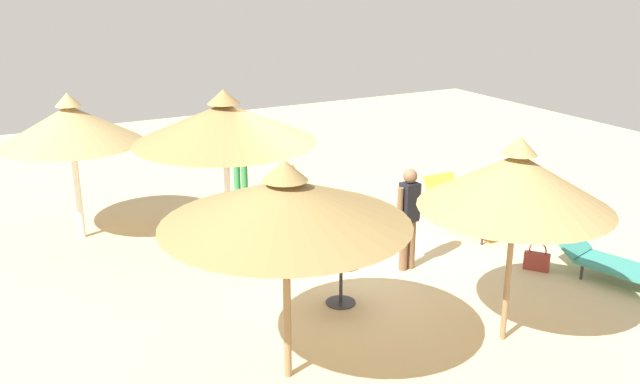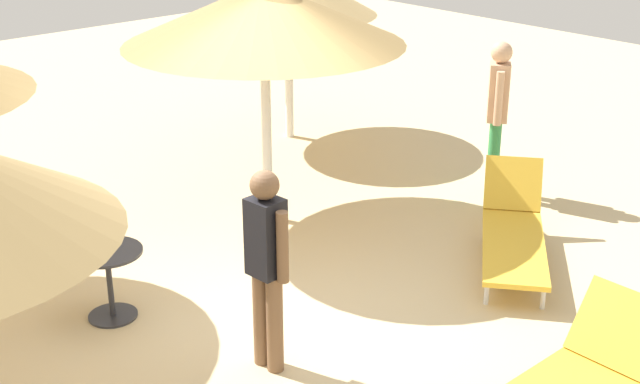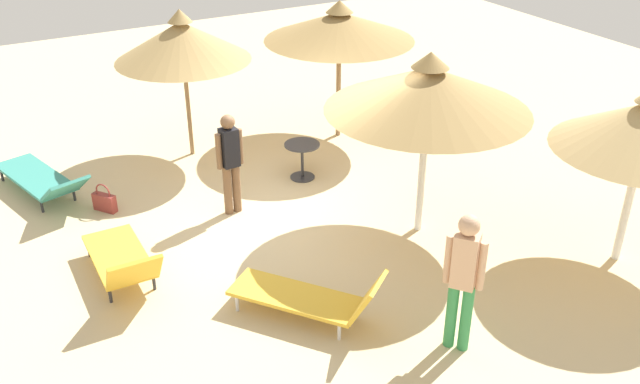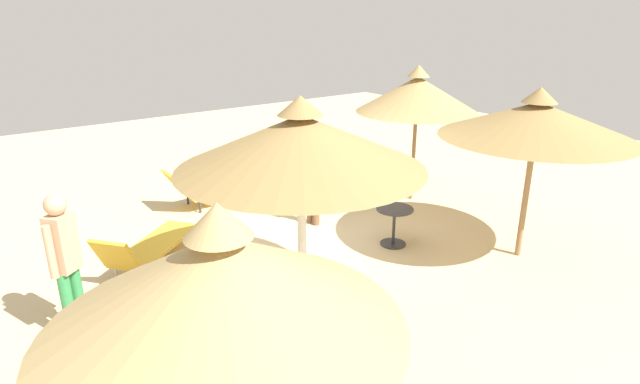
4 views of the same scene
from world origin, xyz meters
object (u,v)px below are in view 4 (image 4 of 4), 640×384
at_px(parasol_umbrella_far_right, 301,142).
at_px(lounge_chair_back, 317,159).
at_px(handbag, 302,180).
at_px(person_standing_near_left, 65,258).
at_px(person_standing_far_right, 313,175).
at_px(parasol_umbrella_center, 417,94).
at_px(lounge_chair_edge, 148,247).
at_px(parasol_umbrella_front, 222,284).
at_px(side_table_round, 394,220).
at_px(parasol_umbrella_far_left, 537,120).
at_px(lounge_chair_near_right, 210,188).

distance_m(parasol_umbrella_far_right, lounge_chair_back, 6.33).
bearing_deg(lounge_chair_back, handbag, 128.10).
height_order(person_standing_near_left, person_standing_far_right, person_standing_near_left).
height_order(parasol_umbrella_center, lounge_chair_edge, parasol_umbrella_center).
bearing_deg(parasol_umbrella_front, side_table_round, -57.81).
distance_m(parasol_umbrella_far_right, person_standing_far_right, 3.15).
bearing_deg(parasol_umbrella_far_left, lounge_chair_near_right, 30.12).
distance_m(person_standing_near_left, handbag, 5.95).
height_order(lounge_chair_near_right, handbag, lounge_chair_near_right).
xyz_separation_m(parasol_umbrella_far_left, side_table_round, (1.44, 1.28, -1.70)).
bearing_deg(lounge_chair_edge, handbag, -67.89).
relative_size(person_standing_near_left, handbag, 3.76).
bearing_deg(person_standing_near_left, parasol_umbrella_far_left, -107.40).
bearing_deg(parasol_umbrella_far_left, lounge_chair_back, -1.53).
height_order(parasol_umbrella_center, lounge_chair_back, parasol_umbrella_center).
bearing_deg(parasol_umbrella_front, lounge_chair_near_right, -23.93).
bearing_deg(handbag, side_table_round, 171.57).
xyz_separation_m(parasol_umbrella_far_left, handbag, (4.68, 0.80, -1.97)).
relative_size(parasol_umbrella_far_left, handbag, 5.84).
height_order(parasol_umbrella_far_left, side_table_round, parasol_umbrella_far_left).
relative_size(person_standing_far_right, side_table_round, 2.58).
relative_size(parasol_umbrella_far_right, side_table_round, 4.53).
relative_size(parasol_umbrella_far_right, handbag, 6.07).
bearing_deg(parasol_umbrella_front, lounge_chair_back, -40.60).
xyz_separation_m(parasol_umbrella_front, lounge_chair_back, (6.69, -5.74, -1.69)).
bearing_deg(parasol_umbrella_far_left, side_table_round, 41.63).
distance_m(lounge_chair_edge, lounge_chair_near_right, 2.60).
xyz_separation_m(lounge_chair_edge, lounge_chair_near_right, (1.82, -1.87, 0.02)).
xyz_separation_m(parasol_umbrella_front, lounge_chair_edge, (4.36, -0.88, -1.68)).
distance_m(parasol_umbrella_center, side_table_round, 2.81).
distance_m(parasol_umbrella_center, lounge_chair_back, 3.23).
bearing_deg(side_table_round, lounge_chair_back, -19.75).
distance_m(lounge_chair_near_right, person_standing_near_left, 4.42).
relative_size(parasol_umbrella_far_left, lounge_chair_near_right, 1.54).
height_order(parasol_umbrella_center, person_standing_near_left, parasol_umbrella_center).
bearing_deg(parasol_umbrella_center, parasol_umbrella_far_left, 168.91).
bearing_deg(parasol_umbrella_center, lounge_chair_back, 8.51).
height_order(parasol_umbrella_far_left, parasol_umbrella_front, parasol_umbrella_far_left).
distance_m(person_standing_near_left, side_table_round, 4.76).
height_order(parasol_umbrella_front, lounge_chair_near_right, parasol_umbrella_front).
relative_size(parasol_umbrella_center, parasol_umbrella_far_left, 0.96).
xyz_separation_m(parasol_umbrella_far_left, lounge_chair_back, (5.43, -0.15, -1.82)).
xyz_separation_m(parasol_umbrella_far_right, parasol_umbrella_far_left, (-0.70, -3.61, -0.08)).
relative_size(parasol_umbrella_far_left, lounge_chair_edge, 1.47).
bearing_deg(lounge_chair_edge, parasol_umbrella_center, -93.52).
xyz_separation_m(parasol_umbrella_far_right, parasol_umbrella_front, (-1.97, 1.98, -0.21)).
distance_m(parasol_umbrella_far_left, handbag, 5.14).
bearing_deg(lounge_chair_near_right, parasol_umbrella_far_right, 169.72).
height_order(lounge_chair_near_right, lounge_chair_back, lounge_chair_near_right).
height_order(parasol_umbrella_far_left, person_standing_far_right, parasol_umbrella_far_left).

